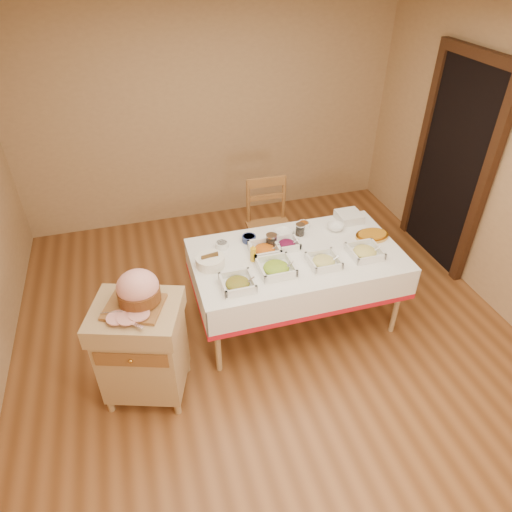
{
  "coord_description": "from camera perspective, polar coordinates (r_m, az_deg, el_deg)",
  "views": [
    {
      "loc": [
        -0.95,
        -2.69,
        3.07
      ],
      "look_at": [
        -0.1,
        0.2,
        0.89
      ],
      "focal_mm": 32.0,
      "sensor_mm": 36.0,
      "label": 1
    }
  ],
  "objects": [
    {
      "name": "serving_dish_f",
      "position": [
        4.05,
        3.88,
        1.56
      ],
      "size": [
        0.21,
        0.2,
        0.1
      ],
      "color": "white",
      "rests_on": "dining_table"
    },
    {
      "name": "bowl_white_imported",
      "position": [
        4.22,
        3.47,
        2.96
      ],
      "size": [
        0.21,
        0.21,
        0.04
      ],
      "primitive_type": "imported",
      "rotation": [
        0.0,
        0.0,
        0.41
      ],
      "color": "white",
      "rests_on": "dining_table"
    },
    {
      "name": "bread_basket",
      "position": [
        3.82,
        -5.75,
        -0.64
      ],
      "size": [
        0.24,
        0.24,
        0.11
      ],
      "color": "white",
      "rests_on": "dining_table"
    },
    {
      "name": "serving_dish_a",
      "position": [
        3.59,
        -2.32,
        -3.41
      ],
      "size": [
        0.26,
        0.26,
        0.11
      ],
      "color": "white",
      "rests_on": "dining_table"
    },
    {
      "name": "serving_dish_d",
      "position": [
        4.04,
        13.45,
        0.54
      ],
      "size": [
        0.27,
        0.27,
        0.1
      ],
      "color": "white",
      "rests_on": "dining_table"
    },
    {
      "name": "serving_dish_e",
      "position": [
        3.95,
        1.07,
        0.84
      ],
      "size": [
        0.26,
        0.24,
        0.12
      ],
      "color": "white",
      "rests_on": "dining_table"
    },
    {
      "name": "dining_table",
      "position": [
        4.07,
        5.03,
        -1.56
      ],
      "size": [
        1.82,
        1.02,
        0.76
      ],
      "color": "tan",
      "rests_on": "ground"
    },
    {
      "name": "plate_stack",
      "position": [
        4.5,
        11.53,
        4.85
      ],
      "size": [
        0.22,
        0.22,
        0.08
      ],
      "color": "white",
      "rests_on": "dining_table"
    },
    {
      "name": "serving_dish_c",
      "position": [
        3.86,
        8.46,
        -0.63
      ],
      "size": [
        0.25,
        0.25,
        0.1
      ],
      "color": "white",
      "rests_on": "dining_table"
    },
    {
      "name": "ham_on_board",
      "position": [
        3.29,
        -14.59,
        -4.29
      ],
      "size": [
        0.42,
        0.4,
        0.28
      ],
      "color": "brown",
      "rests_on": "butcher_cart"
    },
    {
      "name": "mustard_bottle",
      "position": [
        3.84,
        -0.36,
        0.29
      ],
      "size": [
        0.05,
        0.05,
        0.16
      ],
      "color": "gold",
      "rests_on": "dining_table"
    },
    {
      "name": "serving_dish_b",
      "position": [
        3.74,
        2.52,
        -1.46
      ],
      "size": [
        0.28,
        0.28,
        0.12
      ],
      "color": "white",
      "rests_on": "dining_table"
    },
    {
      "name": "room_shell",
      "position": [
        3.36,
        2.63,
        4.1
      ],
      "size": [
        5.0,
        5.0,
        5.0
      ],
      "color": "brown",
      "rests_on": "ground"
    },
    {
      "name": "butcher_cart",
      "position": [
        3.6,
        -14.03,
        -10.87
      ],
      "size": [
        0.76,
        0.7,
        0.89
      ],
      "color": "tan",
      "rests_on": "ground"
    },
    {
      "name": "small_bowl_left",
      "position": [
        4.04,
        -4.27,
        1.45
      ],
      "size": [
        0.12,
        0.12,
        0.05
      ],
      "color": "white",
      "rests_on": "dining_table"
    },
    {
      "name": "preserve_jar_left",
      "position": [
        4.02,
        1.94,
        1.83
      ],
      "size": [
        0.1,
        0.1,
        0.13
      ],
      "color": "silver",
      "rests_on": "dining_table"
    },
    {
      "name": "small_bowl_mid",
      "position": [
        4.11,
        -0.89,
        2.23
      ],
      "size": [
        0.13,
        0.13,
        0.05
      ],
      "color": "navy",
      "rests_on": "dining_table"
    },
    {
      "name": "small_bowl_right",
      "position": [
        4.32,
        5.99,
        3.91
      ],
      "size": [
        0.11,
        0.11,
        0.06
      ],
      "color": "white",
      "rests_on": "dining_table"
    },
    {
      "name": "dining_chair",
      "position": [
        4.8,
        1.72,
        3.78
      ],
      "size": [
        0.46,
        0.44,
        1.0
      ],
      "color": "brown",
      "rests_on": "ground"
    },
    {
      "name": "preserve_jar_right",
      "position": [
        4.21,
        5.53,
        3.25
      ],
      "size": [
        0.09,
        0.09,
        0.11
      ],
      "color": "silver",
      "rests_on": "dining_table"
    },
    {
      "name": "brass_platter",
      "position": [
        4.3,
        14.32,
        2.52
      ],
      "size": [
        0.31,
        0.23,
        0.04
      ],
      "color": "gold",
      "rests_on": "dining_table"
    },
    {
      "name": "doorway",
      "position": [
        5.16,
        23.4,
        10.68
      ],
      "size": [
        0.09,
        1.1,
        2.2
      ],
      "color": "black",
      "rests_on": "ground"
    },
    {
      "name": "bowl_small_imported",
      "position": [
        4.34,
        9.9,
        3.6
      ],
      "size": [
        0.19,
        0.19,
        0.05
      ],
      "primitive_type": "imported",
      "rotation": [
        0.0,
        0.0,
        -0.24
      ],
      "color": "white",
      "rests_on": "dining_table"
    }
  ]
}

